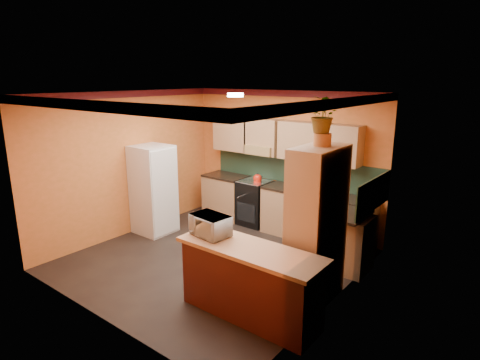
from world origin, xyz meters
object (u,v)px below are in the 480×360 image
(base_cabinets_back, at_px, (281,209))
(microwave, at_px, (210,225))
(stove, at_px, (255,203))
(pantry, at_px, (316,226))
(fridge, at_px, (153,190))
(breakfast_bar, at_px, (250,284))

(base_cabinets_back, bearing_deg, microwave, -77.44)
(stove, bearing_deg, pantry, -38.41)
(base_cabinets_back, height_order, fridge, fridge)
(base_cabinets_back, relative_size, microwave, 7.28)
(stove, bearing_deg, microwave, -65.62)
(breakfast_bar, height_order, microwave, microwave)
(base_cabinets_back, distance_m, stove, 0.63)
(microwave, bearing_deg, pantry, 45.76)
(microwave, bearing_deg, breakfast_bar, 6.36)
(stove, height_order, fridge, fridge)
(breakfast_bar, bearing_deg, fridge, 159.57)
(stove, bearing_deg, fridge, -130.14)
(breakfast_bar, xyz_separation_m, microwave, (-0.65, 0.00, 0.63))
(base_cabinets_back, distance_m, breakfast_bar, 2.99)
(base_cabinets_back, relative_size, stove, 4.01)
(base_cabinets_back, relative_size, fridge, 2.15)
(fridge, xyz_separation_m, microwave, (2.52, -1.18, 0.22))
(base_cabinets_back, xyz_separation_m, breakfast_bar, (1.25, -2.71, 0.00))
(stove, xyz_separation_m, breakfast_bar, (1.88, -2.71, -0.02))
(base_cabinets_back, bearing_deg, breakfast_bar, -65.21)
(stove, relative_size, pantry, 0.43)
(breakfast_bar, bearing_deg, stove, 124.68)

